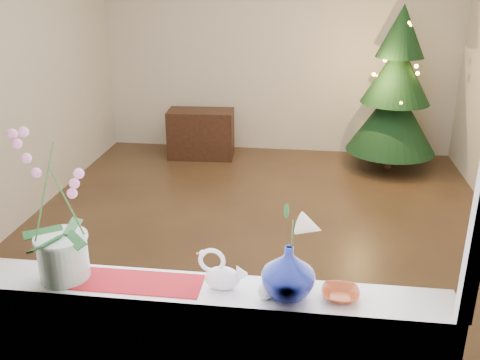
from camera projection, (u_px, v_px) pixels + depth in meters
The scene contains 15 objects.
ground at pixel (258, 232), 4.94m from camera, with size 5.00×5.00×0.00m, color #372416.
wall_back at pixel (279, 47), 6.75m from camera, with size 4.50×0.10×2.70m, color beige.
wall_front at pixel (199, 214), 2.14m from camera, with size 4.50×0.10×2.70m, color beige.
wall_left at pixel (6, 80), 4.72m from camera, with size 0.10×5.00×2.70m, color beige.
windowsill at pixel (208, 292), 2.42m from camera, with size 2.20×0.26×0.04m, color white.
window_frame at pixel (198, 127), 2.04m from camera, with size 2.22×0.06×1.60m, color white, non-canonical shape.
runner at pixel (127, 281), 2.46m from camera, with size 0.70×0.20×0.01m, color maroon.
orchid_pot at pixel (56, 208), 2.36m from camera, with size 0.25×0.25×0.72m, color white, non-canonical shape.
swan at pixel (222, 270), 2.38m from camera, with size 0.22×0.10×0.19m, color white, non-canonical shape.
blue_vase at pixel (288, 268), 2.31m from camera, with size 0.27×0.27×0.28m, color navy.
lily at pixel (290, 216), 2.21m from camera, with size 0.16×0.09×0.21m, color silver, non-canonical shape.
paperweight at pixel (266, 291), 2.32m from camera, with size 0.07×0.07×0.07m, color silver.
amber_dish at pixel (340, 295), 2.33m from camera, with size 0.14×0.14×0.04m, color #9C3C1A.
xmas_tree at pixel (396, 90), 6.21m from camera, with size 1.05×1.05×1.92m, color black, non-canonical shape.
side_table at pixel (201, 134), 6.83m from camera, with size 0.82×0.41×0.61m, color black.
Camera 1 is at (0.41, -4.40, 2.26)m, focal length 40.00 mm.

